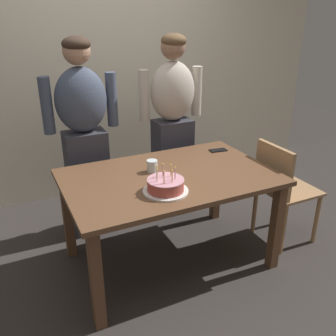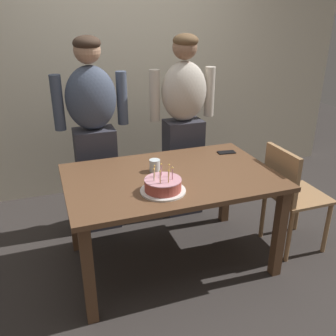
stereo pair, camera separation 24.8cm
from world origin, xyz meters
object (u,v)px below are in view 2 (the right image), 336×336
(cell_phone, at_px, (226,152))
(person_man_bearded, at_px, (94,134))
(water_glass_near, at_px, (155,165))
(person_woman_cardigan, at_px, (183,125))
(dining_chair, at_px, (289,191))
(birthday_cake, at_px, (163,186))

(cell_phone, xyz_separation_m, person_man_bearded, (-1.02, 0.44, 0.13))
(water_glass_near, height_order, person_man_bearded, person_man_bearded)
(person_woman_cardigan, xyz_separation_m, dining_chair, (0.57, -0.85, -0.36))
(birthday_cake, xyz_separation_m, person_woman_cardigan, (0.52, 0.94, 0.09))
(water_glass_near, bearing_deg, dining_chair, -13.16)
(cell_phone, height_order, person_man_bearded, person_man_bearded)
(cell_phone, relative_size, dining_chair, 0.17)
(dining_chair, bearing_deg, person_woman_cardigan, 33.67)
(person_man_bearded, relative_size, person_woman_cardigan, 1.00)
(cell_phone, relative_size, person_woman_cardigan, 0.09)
(person_woman_cardigan, distance_m, dining_chair, 1.08)
(water_glass_near, xyz_separation_m, person_man_bearded, (-0.34, 0.61, 0.09))
(birthday_cake, bearing_deg, person_woman_cardigan, 61.19)
(birthday_cake, bearing_deg, water_glass_near, 81.33)
(birthday_cake, distance_m, water_glass_near, 0.34)
(person_man_bearded, bearing_deg, birthday_cake, 106.93)
(water_glass_near, xyz_separation_m, person_woman_cardigan, (0.47, 0.61, 0.09))
(person_woman_cardigan, bearing_deg, cell_phone, 115.22)
(cell_phone, height_order, person_woman_cardigan, person_woman_cardigan)
(cell_phone, distance_m, dining_chair, 0.59)
(person_man_bearded, xyz_separation_m, person_woman_cardigan, (0.81, 0.00, 0.00))
(birthday_cake, relative_size, dining_chair, 0.34)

